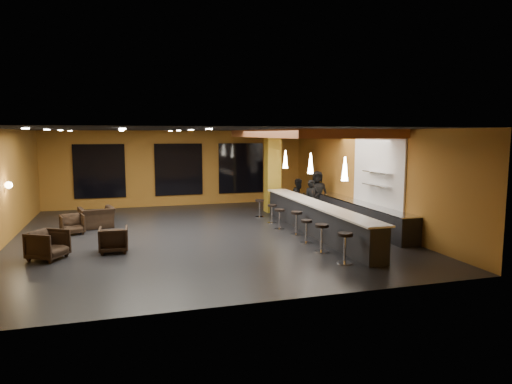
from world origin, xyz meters
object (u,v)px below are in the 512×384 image
object	(u,v)px
staff_b	(299,197)
staff_c	(317,193)
armchair_c	(72,224)
prep_counter	(361,216)
bar_counter	(316,219)
bar_stool_6	(260,206)
staff_a	(312,200)
bar_stool_3	(297,220)
bar_stool_2	(306,228)
armchair_b	(114,239)
armchair_a	(48,245)
armchair_d	(97,218)
bar_stool_1	(322,234)
pendant_2	(285,159)
bar_stool_5	(272,211)
bar_stool_4	(280,216)
bar_stool_0	(345,244)
pendant_1	(311,163)
column	(272,171)
pendant_0	(345,169)

from	to	relation	value
staff_b	staff_c	distance (m)	0.81
armchair_c	prep_counter	bearing A→B (deg)	-24.63
bar_counter	bar_stool_6	world-z (taller)	bar_counter
bar_counter	staff_a	bearing A→B (deg)	69.68
prep_counter	bar_stool_3	size ratio (longest dim) A/B	7.59
staff_b	bar_stool_2	bearing A→B (deg)	-133.66
armchair_b	armchair_a	bearing A→B (deg)	11.96
armchair_d	bar_stool_3	bearing A→B (deg)	140.86
staff_c	bar_stool_1	size ratio (longest dim) A/B	2.24
armchair_a	bar_stool_3	bearing A→B (deg)	-52.27
pendant_2	staff_a	distance (m)	1.89
bar_counter	staff_a	size ratio (longest dim) A/B	5.12
staff_a	bar_stool_5	distance (m)	1.77
prep_counter	staff_b	distance (m)	3.28
staff_c	staff_b	bearing A→B (deg)	-173.21
staff_b	armchair_b	distance (m)	8.38
bar_counter	staff_b	size ratio (longest dim) A/B	5.27
staff_c	armchair_b	bearing A→B (deg)	-142.79
armchair_d	bar_stool_2	distance (m)	7.63
armchair_c	bar_stool_5	xyz separation A→B (m)	(7.05, -0.12, 0.12)
armchair_a	bar_stool_4	world-z (taller)	armchair_a
bar_stool_0	bar_stool_5	bearing A→B (deg)	91.06
bar_counter	bar_stool_2	distance (m)	1.39
bar_stool_1	armchair_d	bearing A→B (deg)	139.48
bar_stool_3	bar_stool_4	xyz separation A→B (m)	(-0.25, 0.98, -0.04)
pendant_1	armchair_b	world-z (taller)	pendant_1
staff_b	armchair_d	xyz separation A→B (m)	(-7.94, -0.39, -0.39)
prep_counter	armchair_c	xyz separation A→B (m)	(-9.86, 1.78, -0.09)
column	bar_stool_5	size ratio (longest dim) A/B	4.91
bar_stool_5	armchair_c	bearing A→B (deg)	179.05
prep_counter	bar_stool_3	world-z (taller)	prep_counter
column	bar_stool_2	bearing A→B (deg)	-98.03
armchair_b	bar_stool_3	distance (m)	5.85
pendant_2	staff_c	distance (m)	2.21
staff_c	pendant_1	bearing A→B (deg)	-107.47
armchair_b	armchair_c	bearing A→B (deg)	-62.56
staff_a	bar_stool_5	xyz separation A→B (m)	(-1.72, -0.28, -0.33)
pendant_0	bar_stool_4	size ratio (longest dim) A/B	0.97
armchair_a	bar_stool_1	bearing A→B (deg)	-69.84
armchair_c	bar_stool_1	distance (m)	8.39
bar_counter	column	world-z (taller)	column
bar_stool_5	bar_stool_6	xyz separation A→B (m)	(-0.09, 1.34, 0.00)
pendant_0	bar_stool_1	world-z (taller)	pendant_0
staff_b	staff_c	size ratio (longest dim) A/B	0.84
column	armchair_b	bearing A→B (deg)	-141.59
bar_stool_5	armchair_a	bearing A→B (deg)	-157.69
armchair_b	armchair_c	distance (m)	3.14
pendant_1	armchair_c	world-z (taller)	pendant_1
bar_stool_1	bar_stool_6	distance (m)	5.76
pendant_2	bar_stool_6	bearing A→B (deg)	150.64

